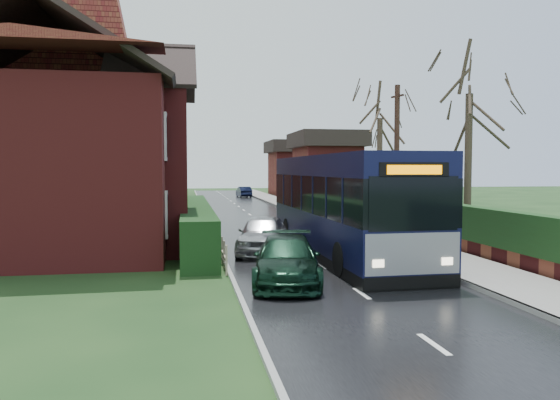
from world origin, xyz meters
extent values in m
plane|color=#2E4C20|center=(0.00, 0.00, 0.00)|extent=(140.00, 140.00, 0.00)
cube|color=black|center=(0.00, 10.00, 0.01)|extent=(6.00, 100.00, 0.02)
cube|color=slate|center=(4.25, 10.00, 0.07)|extent=(2.50, 100.00, 0.14)
cube|color=gray|center=(3.05, 10.00, 0.07)|extent=(0.12, 100.00, 0.14)
cube|color=gray|center=(-3.05, 10.00, 0.05)|extent=(0.12, 100.00, 0.10)
cube|color=#183313|center=(-3.90, 5.00, 0.80)|extent=(1.20, 16.00, 1.60)
cube|color=maroon|center=(5.80, 10.00, 0.30)|extent=(0.30, 50.00, 0.60)
cube|color=#183313|center=(5.80, 10.00, 1.20)|extent=(0.60, 50.00, 1.20)
cube|color=maroon|center=(-9.00, 5.00, 3.00)|extent=(8.00, 14.00, 6.00)
cube|color=maroon|center=(-5.50, 2.00, 3.00)|extent=(2.50, 4.00, 6.00)
cube|color=brown|center=(-8.00, 9.00, 9.20)|extent=(0.90, 1.40, 2.20)
cube|color=silver|center=(-4.95, 0.00, 1.60)|extent=(0.08, 1.20, 1.60)
cube|color=black|center=(-4.92, 0.00, 1.60)|extent=(0.03, 0.95, 1.35)
cube|color=silver|center=(-4.95, 0.00, 4.20)|extent=(0.08, 1.20, 1.60)
cube|color=black|center=(-4.92, 0.00, 4.20)|extent=(0.03, 0.95, 1.35)
cube|color=silver|center=(-4.95, 4.00, 1.60)|extent=(0.08, 1.20, 1.60)
cube|color=black|center=(-4.92, 4.00, 1.60)|extent=(0.03, 0.95, 1.35)
cube|color=silver|center=(-4.95, 4.00, 4.20)|extent=(0.08, 1.20, 1.60)
cube|color=black|center=(-4.92, 4.00, 4.20)|extent=(0.03, 0.95, 1.35)
cube|color=silver|center=(-4.95, 8.00, 1.60)|extent=(0.08, 1.20, 1.60)
cube|color=black|center=(-4.92, 8.00, 1.60)|extent=(0.03, 0.95, 1.35)
cube|color=silver|center=(-4.95, 8.00, 4.20)|extent=(0.08, 1.20, 1.60)
cube|color=black|center=(-4.92, 8.00, 4.20)|extent=(0.03, 0.95, 1.35)
cube|color=silver|center=(-4.95, 10.50, 1.60)|extent=(0.08, 1.20, 1.60)
cube|color=black|center=(-4.92, 10.50, 1.60)|extent=(0.03, 0.95, 1.35)
cube|color=silver|center=(-4.95, 10.50, 4.20)|extent=(0.08, 1.20, 1.60)
cube|color=black|center=(-4.92, 10.50, 4.20)|extent=(0.03, 0.95, 1.35)
cube|color=black|center=(1.28, 0.00, 0.99)|extent=(2.90, 11.84, 1.22)
cube|color=black|center=(1.28, 0.00, 2.24)|extent=(2.92, 11.84, 1.29)
cube|color=black|center=(1.28, 0.00, 3.24)|extent=(2.90, 11.84, 0.71)
cube|color=black|center=(1.28, 0.00, 0.19)|extent=(2.90, 11.84, 0.38)
cube|color=gray|center=(1.39, -5.85, 0.97)|extent=(2.58, 0.17, 1.07)
cube|color=black|center=(1.39, -5.88, 2.25)|extent=(2.41, 0.13, 1.39)
cube|color=black|center=(1.39, -5.88, 3.11)|extent=(1.88, 0.12, 0.38)
cube|color=#FF8C00|center=(1.39, -5.92, 3.11)|extent=(1.47, 0.07, 0.24)
cube|color=black|center=(1.39, -5.86, 0.24)|extent=(2.63, 0.19, 0.32)
cube|color=#FFF2CC|center=(0.45, -5.92, 0.75)|extent=(0.30, 0.06, 0.19)
cube|color=#FFF2CC|center=(2.33, -5.89, 0.75)|extent=(0.30, 0.06, 0.19)
cylinder|color=black|center=(0.14, -3.80, 0.51)|extent=(0.32, 1.03, 1.03)
cylinder|color=black|center=(2.56, -3.75, 0.51)|extent=(0.32, 1.03, 1.03)
cylinder|color=black|center=(-0.01, 3.75, 0.51)|extent=(0.32, 1.03, 1.03)
cylinder|color=black|center=(2.42, 3.80, 0.51)|extent=(0.32, 1.03, 1.03)
imported|color=#B9B9BE|center=(-1.50, 1.00, 0.71)|extent=(2.66, 4.47, 1.42)
imported|color=black|center=(-1.60, -4.36, 0.64)|extent=(2.51, 4.62, 1.27)
imported|color=black|center=(2.00, 40.86, 0.59)|extent=(1.52, 3.69, 1.19)
cylinder|color=slate|center=(3.20, 3.74, 1.32)|extent=(0.08, 0.08, 2.65)
cube|color=silver|center=(3.20, 3.74, 2.46)|extent=(0.21, 0.39, 0.30)
cube|color=silver|center=(3.20, 3.74, 2.08)|extent=(0.19, 0.35, 0.26)
cylinder|color=#311E15|center=(4.80, 3.77, 3.39)|extent=(0.23, 0.23, 6.77)
cube|color=#311E15|center=(4.80, 3.77, 6.29)|extent=(0.27, 0.87, 0.08)
cylinder|color=#382D21|center=(6.84, 1.34, 3.06)|extent=(0.29, 0.29, 6.12)
cylinder|color=#3D2F24|center=(6.82, 11.40, 3.03)|extent=(0.33, 0.33, 6.07)
cylinder|color=#34281F|center=(-8.38, 16.04, 3.86)|extent=(0.35, 0.35, 7.72)
camera|label=1|loc=(-4.31, -18.90, 3.13)|focal=35.00mm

